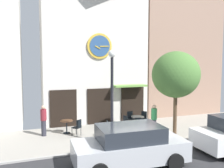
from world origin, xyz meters
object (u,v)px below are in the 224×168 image
object	(u,v)px
street_tree	(176,75)
parked_car_silver	(130,146)
cafe_table_near_curb	(67,124)
cafe_chair_mid_row	(143,117)
street_lamp	(112,97)
cafe_chair_curbside	(137,124)
cafe_chair_outer	(130,117)
pedestrian_green	(154,119)
cafe_table_leftmost	(138,120)
cafe_chair_under_awning	(127,122)
pedestrian_maroon	(44,120)
cafe_table_center_right	(126,127)
cafe_chair_near_lamp	(109,128)
cafe_chair_facing_wall	(78,126)

from	to	relation	value
street_tree	parked_car_silver	bearing A→B (deg)	-146.41
cafe_table_near_curb	cafe_chair_mid_row	bearing A→B (deg)	0.22
street_lamp	cafe_chair_curbside	distance (m)	2.93
cafe_chair_outer	cafe_table_near_curb	bearing A→B (deg)	-176.31
street_lamp	pedestrian_green	xyz separation A→B (m)	(2.70, 0.68, -1.44)
cafe_table_near_curb	cafe_table_leftmost	size ratio (longest dim) A/B	0.93
cafe_chair_under_awning	parked_car_silver	size ratio (longest dim) A/B	0.21
street_lamp	parked_car_silver	size ratio (longest dim) A/B	1.04
pedestrian_maroon	street_lamp	bearing A→B (deg)	-39.82
street_tree	cafe_chair_outer	world-z (taller)	street_tree
street_lamp	cafe_table_center_right	xyz separation A→B (m)	(1.05, 0.78, -1.77)
street_lamp	cafe_chair_curbside	bearing A→B (deg)	32.24
cafe_chair_near_lamp	parked_car_silver	xyz separation A→B (m)	(-0.37, -3.44, 0.23)
cafe_chair_curbside	parked_car_silver	world-z (taller)	parked_car_silver
street_lamp	cafe_chair_mid_row	xyz separation A→B (m)	(3.04, 2.58, -1.78)
pedestrian_green	parked_car_silver	xyz separation A→B (m)	(-2.87, -3.14, -0.10)
cafe_chair_mid_row	cafe_chair_curbside	bearing A→B (deg)	-128.57
street_tree	cafe_chair_facing_wall	xyz separation A→B (m)	(-4.92, 1.81, -2.78)
cafe_chair_mid_row	cafe_chair_near_lamp	bearing A→B (deg)	-150.60
cafe_chair_facing_wall	cafe_table_leftmost	bearing A→B (deg)	2.20
cafe_chair_under_awning	parked_car_silver	xyz separation A→B (m)	(-1.77, -4.32, 0.23)
cafe_chair_mid_row	pedestrian_green	world-z (taller)	pedestrian_green
street_lamp	cafe_table_near_curb	bearing A→B (deg)	124.81
street_lamp	pedestrian_green	distance (m)	3.14
pedestrian_maroon	cafe_table_center_right	bearing A→B (deg)	-23.14
cafe_chair_outer	pedestrian_maroon	distance (m)	5.29
cafe_table_leftmost	cafe_chair_curbside	bearing A→B (deg)	-116.94
cafe_chair_curbside	cafe_chair_mid_row	world-z (taller)	same
street_tree	cafe_table_near_curb	world-z (taller)	street_tree
cafe_table_leftmost	cafe_chair_mid_row	size ratio (longest dim) A/B	0.87
cafe_chair_mid_row	parked_car_silver	bearing A→B (deg)	-122.50
cafe_table_near_curb	cafe_table_center_right	size ratio (longest dim) A/B	0.97
cafe_chair_near_lamp	pedestrian_green	xyz separation A→B (m)	(2.50, -0.30, 0.33)
cafe_chair_outer	pedestrian_green	xyz separation A→B (m)	(0.44, -2.13, 0.33)
cafe_chair_curbside	cafe_chair_near_lamp	xyz separation A→B (m)	(-1.77, -0.27, 0.00)
cafe_chair_mid_row	cafe_chair_near_lamp	distance (m)	3.25
cafe_chair_under_awning	pedestrian_maroon	bearing A→B (deg)	171.87
cafe_chair_under_awning	cafe_chair_mid_row	bearing A→B (deg)	26.51
cafe_chair_facing_wall	street_lamp	bearing A→B (deg)	-55.27
cafe_table_center_right	parked_car_silver	distance (m)	3.47
cafe_table_near_curb	cafe_chair_outer	bearing A→B (deg)	3.69
cafe_chair_facing_wall	cafe_chair_under_awning	bearing A→B (deg)	-0.33
cafe_table_leftmost	cafe_chair_mid_row	bearing A→B (deg)	39.97
cafe_table_center_right	cafe_chair_curbside	world-z (taller)	cafe_chair_curbside
cafe_chair_near_lamp	cafe_table_leftmost	bearing A→B (deg)	25.56
cafe_chair_outer	cafe_chair_curbside	xyz separation A→B (m)	(-0.28, -1.57, 0.00)
cafe_table_leftmost	pedestrian_green	xyz separation A→B (m)	(0.34, -1.33, 0.31)
street_tree	pedestrian_green	bearing A→B (deg)	145.75
street_tree	parked_car_silver	distance (m)	5.21
cafe_chair_mid_row	pedestrian_green	distance (m)	1.95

